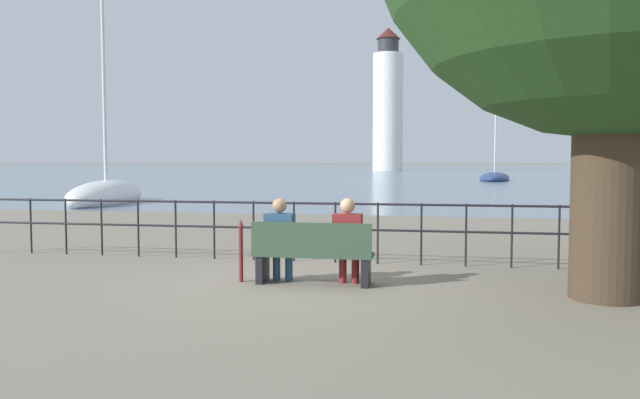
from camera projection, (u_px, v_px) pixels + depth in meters
name	position (u px, v px, depth m)	size (l,w,h in m)	color
ground_plane	(314.00, 284.00, 8.91)	(1000.00, 1000.00, 0.00)	gray
harbor_water	(431.00, 167.00, 167.01)	(600.00, 300.00, 0.01)	slate
park_bench	(313.00, 255.00, 8.82)	(1.71, 0.45, 0.90)	#334C38
seated_person_left	(280.00, 236.00, 8.97)	(0.41, 0.35, 1.22)	navy
seated_person_right	(348.00, 237.00, 8.79)	(0.41, 0.35, 1.23)	maroon
promenade_railing	(335.00, 222.00, 10.75)	(13.24, 0.04, 1.05)	black
closed_umbrella	(241.00, 247.00, 9.04)	(0.09, 0.09, 0.91)	maroon
sailboat_1	(495.00, 177.00, 54.84)	(3.70, 7.63, 12.53)	navy
sailboat_2	(106.00, 196.00, 25.92)	(3.30, 7.07, 9.61)	white
harbor_lighthouse	(388.00, 105.00, 110.90)	(5.31, 5.31, 25.27)	white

